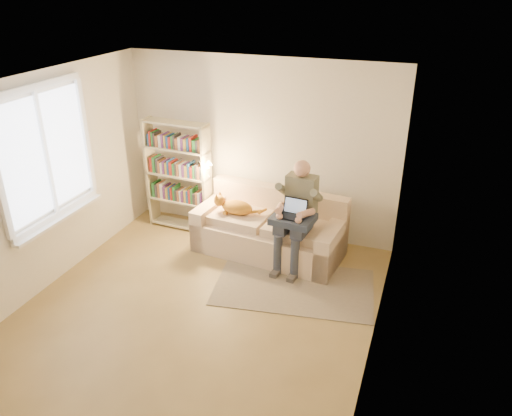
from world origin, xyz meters
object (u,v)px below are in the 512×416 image
at_px(cat, 234,206).
at_px(laptop, 293,212).
at_px(sofa, 270,231).
at_px(person, 297,209).
at_px(bookshelf, 178,171).

bearing_deg(cat, laptop, -9.10).
bearing_deg(cat, sofa, 14.78).
relative_size(person, cat, 2.11).
bearing_deg(laptop, sofa, 147.86).
height_order(cat, bookshelf, bookshelf).
xyz_separation_m(person, laptop, (-0.02, -0.12, 0.02)).
distance_m(cat, bookshelf, 1.11).
bearing_deg(cat, person, -1.48).
distance_m(sofa, bookshelf, 1.66).
bearing_deg(cat, bookshelf, 168.25).
relative_size(cat, laptop, 2.01).
bearing_deg(bookshelf, cat, -14.30).
xyz_separation_m(laptop, bookshelf, (-1.94, 0.56, 0.10)).
relative_size(sofa, person, 1.46).
distance_m(person, bookshelf, 2.01).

